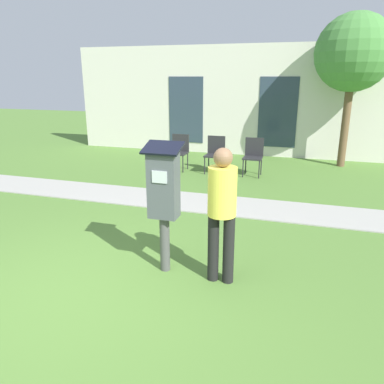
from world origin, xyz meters
TOP-DOWN VIEW (x-y plane):
  - ground_plane at (0.00, 0.00)m, footprint 40.00×40.00m
  - sidewalk at (0.00, 3.46)m, footprint 12.00×1.10m
  - building_facade at (0.00, 8.39)m, footprint 10.00×0.26m
  - parking_meter at (0.76, 0.88)m, footprint 0.44×0.31m
  - person_standing at (1.47, 0.84)m, footprint 0.32×0.32m
  - outdoor_chair_left at (-0.80, 5.90)m, footprint 0.44×0.44m
  - outdoor_chair_middle at (0.14, 5.89)m, footprint 0.44×0.44m
  - outdoor_chair_right at (1.09, 5.88)m, footprint 0.44×0.44m
  - tree at (3.20, 7.56)m, footprint 1.90×1.90m

SIDE VIEW (x-z plane):
  - ground_plane at x=0.00m, z-range 0.00..0.00m
  - sidewalk at x=0.00m, z-range 0.00..0.02m
  - outdoor_chair_left at x=-0.80m, z-range 0.08..0.98m
  - outdoor_chair_middle at x=0.14m, z-range 0.08..0.98m
  - outdoor_chair_right at x=1.09m, z-range 0.08..0.98m
  - person_standing at x=1.47m, z-range 0.14..1.72m
  - parking_meter at x=0.76m, z-range 0.22..1.81m
  - building_facade at x=0.00m, z-range 0.00..3.20m
  - tree at x=3.20m, z-range 0.94..4.75m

